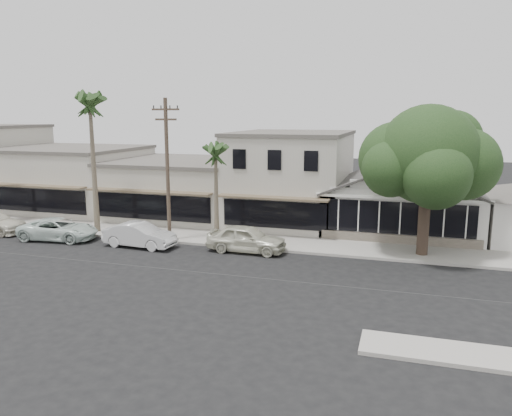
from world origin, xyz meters
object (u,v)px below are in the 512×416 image
(utility_pole, at_px, (167,167))
(shade_tree, at_px, (426,157))
(car_0, at_px, (246,239))
(car_1, at_px, (140,235))
(car_2, at_px, (58,229))

(utility_pole, relative_size, shade_tree, 1.05)
(car_0, xyz_separation_m, shade_tree, (9.84, 2.19, 4.85))
(shade_tree, bearing_deg, car_0, -167.44)
(car_1, height_order, car_2, car_1)
(utility_pole, relative_size, car_2, 1.79)
(car_2, relative_size, shade_tree, 0.59)
(car_0, height_order, car_1, car_0)
(utility_pole, xyz_separation_m, car_0, (5.40, -0.77, -3.99))
(shade_tree, bearing_deg, car_2, -172.28)
(car_0, height_order, car_2, car_0)
(utility_pole, distance_m, car_2, 8.36)
(car_0, bearing_deg, shade_tree, -76.71)
(car_0, relative_size, shade_tree, 0.55)
(car_0, bearing_deg, car_2, 94.56)
(utility_pole, xyz_separation_m, shade_tree, (15.24, 1.42, 0.86))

